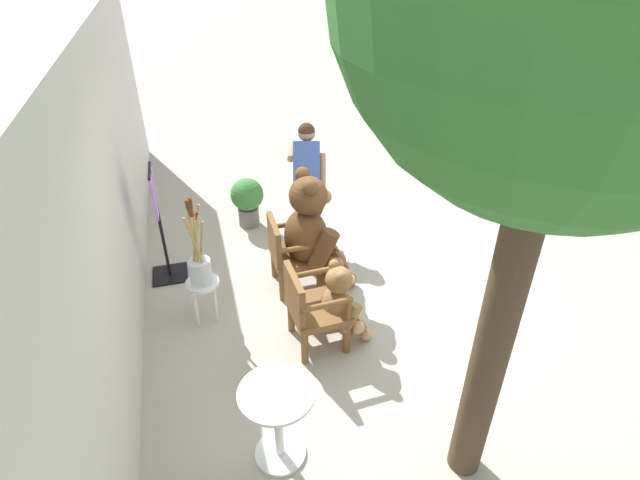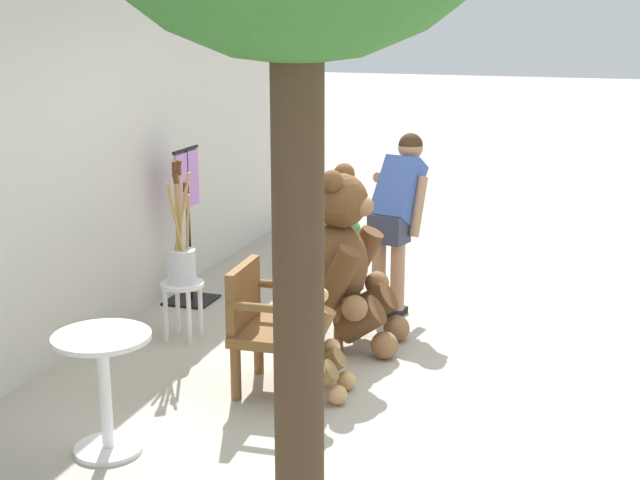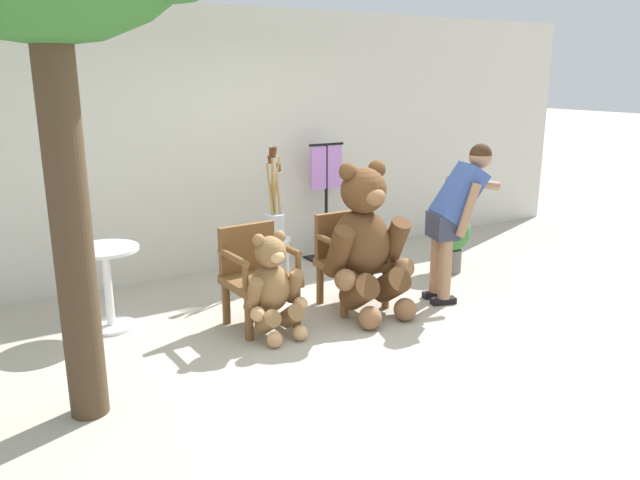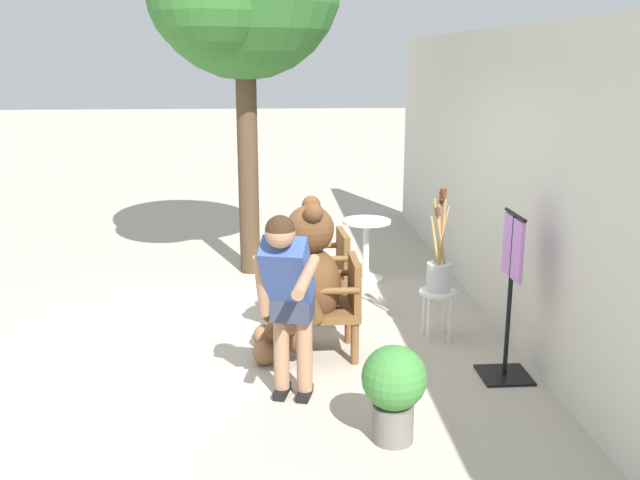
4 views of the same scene
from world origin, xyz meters
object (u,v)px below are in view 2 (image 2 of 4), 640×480
teddy_bear_small (309,333)px  clothing_display_stand (188,222)px  person_visitor (397,208)px  round_side_table (104,380)px  potted_plant (339,243)px  white_stool (183,295)px  wooden_chair_right (314,284)px  brush_bucket (181,256)px  wooden_chair_left (268,324)px  teddy_bear_large (346,260)px

teddy_bear_small → clothing_display_stand: size_ratio=0.64×
person_visitor → round_side_table: 3.18m
teddy_bear_small → clothing_display_stand: clothing_display_stand is taller
round_side_table → potted_plant: size_ratio=1.06×
white_stool → clothing_display_stand: size_ratio=0.34×
person_visitor → clothing_display_stand: bearing=101.1°
teddy_bear_small → potted_plant: 2.50m
wooden_chair_right → white_stool: wooden_chair_right is taller
wooden_chair_right → brush_bucket: brush_bucket is taller
wooden_chair_left → teddy_bear_large: (0.95, -0.26, 0.21)m
wooden_chair_left → teddy_bear_small: bearing=-88.7°
wooden_chair_right → wooden_chair_left: bearing=-180.0°
potted_plant → clothing_display_stand: bearing=130.4°
wooden_chair_right → teddy_bear_small: bearing=-163.0°
wooden_chair_left → teddy_bear_large: size_ratio=0.62×
teddy_bear_large → potted_plant: size_ratio=2.03×
teddy_bear_small → person_visitor: bearing=-4.2°
wooden_chair_left → teddy_bear_small: (0.01, -0.29, -0.03)m
wooden_chair_right → round_side_table: 2.16m
white_stool → wooden_chair_right: bearing=-73.5°
wooden_chair_left → potted_plant: wooden_chair_left is taller
round_side_table → clothing_display_stand: size_ratio=0.53×
wooden_chair_left → person_visitor: size_ratio=0.57×
person_visitor → wooden_chair_left: bearing=167.2°
teddy_bear_large → clothing_display_stand: (0.57, 1.60, 0.04)m
person_visitor → brush_bucket: person_visitor is taller
wooden_chair_left → white_stool: bearing=55.7°
wooden_chair_left → person_visitor: (1.87, -0.42, 0.44)m
brush_bucket → potted_plant: brush_bucket is taller
teddy_bear_small → white_stool: size_ratio=1.91×
teddy_bear_large → teddy_bear_small: bearing=-178.0°
teddy_bear_large → person_visitor: size_ratio=0.92×
wooden_chair_right → round_side_table: wooden_chair_right is taller
teddy_bear_small → brush_bucket: bearing=62.5°
teddy_bear_small → brush_bucket: size_ratio=0.92×
wooden_chair_left → brush_bucket: (0.66, 0.97, 0.21)m
wooden_chair_right → teddy_bear_small: (-0.95, -0.29, -0.03)m
white_stool → clothing_display_stand: 1.00m
white_stool → brush_bucket: brush_bucket is taller
white_stool → person_visitor: bearing=-49.3°
teddy_bear_small → clothing_display_stand: bearing=47.1°
round_side_table → white_stool: bearing=13.1°
wooden_chair_left → person_visitor: bearing=-12.8°
teddy_bear_small → round_side_table: teddy_bear_small is taller
teddy_bear_small → wooden_chair_right: bearing=17.0°
teddy_bear_large → person_visitor: bearing=-10.5°
wooden_chair_left → teddy_bear_large: 1.01m
wooden_chair_right → white_stool: bearing=106.5°
round_side_table → wooden_chair_left: bearing=-26.2°
white_stool → potted_plant: size_ratio=0.68×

